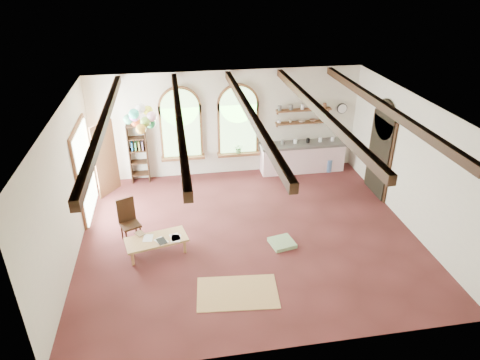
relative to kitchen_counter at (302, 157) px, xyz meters
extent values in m
plane|color=maroon|center=(-2.30, -3.20, -0.48)|extent=(8.00, 8.00, 0.00)
cube|color=brown|center=(-3.70, 0.24, 0.97)|extent=(1.24, 0.08, 1.64)
cylinder|color=brown|center=(-3.70, 0.24, 1.72)|extent=(1.24, 0.08, 1.24)
cube|color=#7CAF69|center=(-3.70, 0.20, 0.97)|extent=(1.10, 0.04, 1.50)
cube|color=brown|center=(-3.70, 0.15, 0.18)|extent=(1.30, 0.28, 0.08)
cube|color=brown|center=(-2.00, 0.24, 0.97)|extent=(1.24, 0.08, 1.64)
cylinder|color=brown|center=(-2.00, 0.24, 1.72)|extent=(1.24, 0.08, 1.24)
cube|color=#7CAF69|center=(-2.00, 0.20, 0.97)|extent=(1.10, 0.04, 1.50)
cube|color=brown|center=(-2.00, 0.15, 0.18)|extent=(1.30, 0.28, 0.08)
cube|color=brown|center=(-6.25, -1.40, 0.67)|extent=(0.10, 1.90, 2.50)
cube|color=black|center=(1.65, -1.70, 0.62)|extent=(0.10, 1.30, 2.40)
cube|color=silver|center=(0.00, 0.00, -0.05)|extent=(2.60, 0.55, 0.86)
cube|color=slate|center=(0.00, 0.00, 0.42)|extent=(2.68, 0.62, 0.08)
cube|color=brown|center=(0.00, 0.18, 1.07)|extent=(1.70, 0.24, 0.04)
cube|color=brown|center=(0.00, 0.18, 1.47)|extent=(1.70, 0.24, 0.04)
cylinder|color=black|center=(1.25, 0.25, 1.42)|extent=(0.32, 0.04, 0.32)
cube|color=#32200F|center=(-5.25, 0.12, 0.42)|extent=(0.03, 0.32, 1.80)
cube|color=#32200F|center=(-4.75, 0.12, 0.42)|extent=(0.03, 0.32, 1.80)
cube|color=tan|center=(-4.50, -3.59, -0.11)|extent=(1.47, 0.91, 0.05)
cube|color=tan|center=(-5.03, -3.94, -0.30)|extent=(0.06, 0.06, 0.34)
cube|color=tan|center=(-3.88, -3.68, -0.30)|extent=(0.06, 0.06, 0.34)
cube|color=tan|center=(-5.12, -3.50, -0.30)|extent=(0.06, 0.06, 0.34)
cube|color=tan|center=(-3.97, -3.25, -0.30)|extent=(0.06, 0.06, 0.34)
cube|color=#32200F|center=(-5.10, -3.00, -0.03)|extent=(0.55, 0.55, 0.05)
cube|color=#32200F|center=(-5.17, -2.82, 0.28)|extent=(0.41, 0.20, 0.63)
cube|color=tan|center=(-2.90, -5.20, -0.47)|extent=(1.72, 1.16, 0.02)
cube|color=#7C9F6E|center=(-1.60, -3.75, -0.43)|extent=(0.63, 0.63, 0.09)
cylinder|color=#567FBA|center=(0.82, -0.16, -0.27)|extent=(0.28, 0.28, 0.42)
sphere|color=#567FBA|center=(0.82, -0.16, -0.01)|extent=(0.15, 0.15, 0.15)
cylinder|color=#567FBA|center=(1.01, 0.00, -0.27)|extent=(0.28, 0.28, 0.42)
sphere|color=#567FBA|center=(1.01, 0.00, -0.01)|extent=(0.15, 0.15, 0.15)
cylinder|color=white|center=(-4.70, -0.90, 2.30)|extent=(0.01, 0.01, 0.85)
sphere|color=green|center=(-4.50, -0.89, 1.69)|extent=(0.27, 0.27, 0.27)
sphere|color=#C97243|center=(-4.47, -0.73, 1.81)|extent=(0.27, 0.27, 0.27)
sphere|color=#E3F433|center=(-4.56, -0.55, 1.93)|extent=(0.27, 0.27, 0.27)
sphere|color=white|center=(-4.74, -0.70, 2.05)|extent=(0.27, 0.27, 0.27)
sphere|color=#F65626|center=(-4.90, -0.69, 1.69)|extent=(0.27, 0.27, 0.27)
sphere|color=#50BB8D|center=(-5.06, -0.81, 1.81)|extent=(0.27, 0.27, 0.27)
sphere|color=#B85DC6|center=(-4.89, -0.96, 1.93)|extent=(0.27, 0.27, 0.27)
sphere|color=#35E3C5|center=(-4.88, -1.12, 2.05)|extent=(0.27, 0.27, 0.27)
sphere|color=gold|center=(-4.74, -1.27, 1.69)|extent=(0.27, 0.27, 0.27)
sphere|color=#81C043|center=(-4.61, -1.08, 1.81)|extent=(0.27, 0.27, 0.27)
sphere|color=#FFBBDA|center=(-4.45, -1.04, 1.93)|extent=(0.27, 0.27, 0.27)
imported|color=olive|center=(-4.94, -3.39, -0.07)|extent=(0.29, 0.31, 0.02)
cube|color=black|center=(-4.38, -3.71, -0.08)|extent=(0.27, 0.32, 0.01)
imported|color=#598C4C|center=(-3.70, 0.12, 0.37)|extent=(0.27, 0.23, 0.30)
imported|color=#598C4C|center=(-2.00, 0.12, 0.37)|extent=(0.27, 0.23, 0.30)
imported|color=white|center=(-0.75, 0.18, 1.14)|extent=(0.12, 0.10, 0.10)
imported|color=beige|center=(-0.40, 0.18, 1.14)|extent=(0.10, 0.10, 0.09)
imported|color=beige|center=(-0.05, 0.18, 1.12)|extent=(0.22, 0.22, 0.05)
imported|color=#8C664C|center=(0.30, 0.18, 1.12)|extent=(0.20, 0.20, 0.06)
imported|color=slate|center=(0.65, 0.18, 1.19)|extent=(0.18, 0.18, 0.19)
camera|label=1|loc=(-3.94, -11.73, 5.55)|focal=32.00mm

